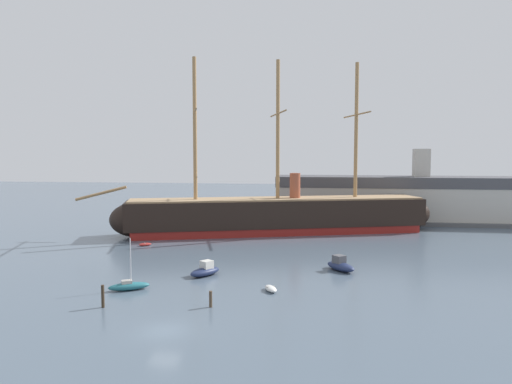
% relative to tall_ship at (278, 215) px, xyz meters
% --- Properties ---
extents(ground_plane, '(400.00, 400.00, 0.00)m').
position_rel_tall_ship_xyz_m(ground_plane, '(-4.30, -49.60, -3.44)').
color(ground_plane, '#4C5B6B').
extents(tall_ship, '(63.64, 25.39, 31.58)m').
position_rel_tall_ship_xyz_m(tall_ship, '(0.00, 0.00, 0.00)').
color(tall_ship, maroon).
rests_on(tall_ship, ground).
extents(sailboat_foreground_left, '(4.40, 3.20, 5.61)m').
position_rel_tall_ship_xyz_m(sailboat_foreground_left, '(-12.01, -38.97, -2.97)').
color(sailboat_foreground_left, '#236670').
rests_on(sailboat_foreground_left, ground).
extents(dinghy_foreground_right, '(1.96, 2.57, 0.56)m').
position_rel_tall_ship_xyz_m(dinghy_foreground_right, '(3.03, -37.17, -3.16)').
color(dinghy_foreground_right, silver).
rests_on(dinghy_foreground_right, ground).
extents(motorboat_near_centre, '(3.85, 4.50, 1.78)m').
position_rel_tall_ship_xyz_m(motorboat_near_centre, '(-5.46, -31.93, -2.82)').
color(motorboat_near_centre, '#1E284C').
rests_on(motorboat_near_centre, ground).
extents(motorboat_mid_right, '(4.31, 4.66, 1.89)m').
position_rel_tall_ship_xyz_m(motorboat_mid_right, '(10.62, -27.05, -2.78)').
color(motorboat_mid_right, '#1E284C').
rests_on(motorboat_mid_right, ground).
extents(dinghy_alongside_bow, '(2.13, 1.77, 0.47)m').
position_rel_tall_ship_xyz_m(dinghy_alongside_bow, '(-19.63, -15.31, -3.21)').
color(dinghy_alongside_bow, '#B22D28').
rests_on(dinghy_alongside_bow, ground).
extents(motorboat_far_left, '(3.97, 1.94, 1.61)m').
position_rel_tall_ship_xyz_m(motorboat_far_left, '(-31.31, 6.21, -2.87)').
color(motorboat_far_left, '#236670').
rests_on(motorboat_far_left, ground).
extents(mooring_piling_nearest, '(0.31, 0.31, 1.56)m').
position_rel_tall_ship_xyz_m(mooring_piling_nearest, '(-2.01, -43.18, -2.66)').
color(mooring_piling_nearest, '#4C3D2D').
rests_on(mooring_piling_nearest, ground).
extents(mooring_piling_left_pair, '(0.30, 0.30, 2.16)m').
position_rel_tall_ship_xyz_m(mooring_piling_left_pair, '(-12.06, -44.76, -2.36)').
color(mooring_piling_left_pair, '#382B1E').
rests_on(mooring_piling_left_pair, ground).
extents(dockside_warehouse_right, '(60.58, 13.33, 15.76)m').
position_rel_tall_ship_xyz_m(dockside_warehouse_right, '(26.33, 18.56, 1.48)').
color(dockside_warehouse_right, '#565659').
rests_on(dockside_warehouse_right, ground).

